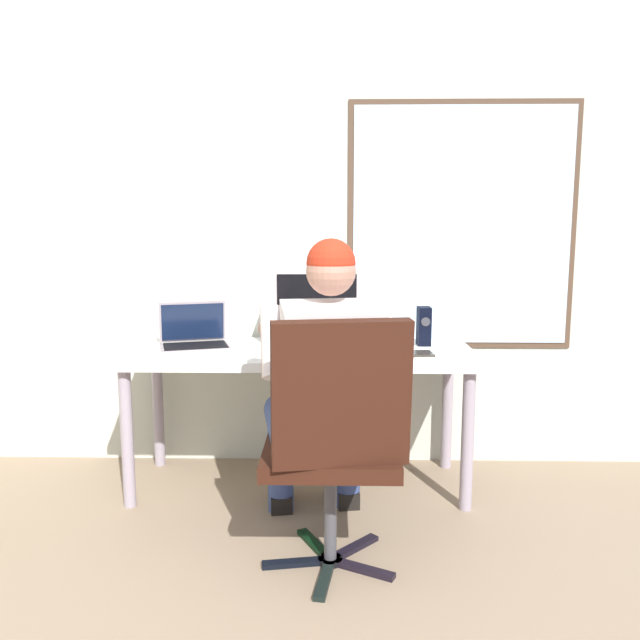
# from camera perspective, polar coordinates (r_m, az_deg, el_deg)

# --- Properties ---
(wall_rear) EXTENTS (5.59, 0.08, 2.88)m
(wall_rear) POSITION_cam_1_polar(r_m,az_deg,el_deg) (3.47, 0.57, 10.26)
(wall_rear) COLOR beige
(wall_rear) RESTS_ON ground
(desk) EXTENTS (1.74, 0.67, 0.72)m
(desk) POSITION_cam_1_polar(r_m,az_deg,el_deg) (3.16, -1.92, -4.04)
(desk) COLOR gray
(desk) RESTS_ON ground
(office_chair) EXTENTS (0.56, 0.57, 1.02)m
(office_chair) POSITION_cam_1_polar(r_m,az_deg,el_deg) (2.34, 1.42, -10.10)
(office_chair) COLOR black
(office_chair) RESTS_ON ground
(person_seated) EXTENTS (0.58, 0.85, 1.29)m
(person_seated) POSITION_cam_1_polar(r_m,az_deg,el_deg) (2.58, 0.48, -6.19)
(person_seated) COLOR navy
(person_seated) RESTS_ON ground
(crt_monitor) EXTENTS (0.43, 0.19, 0.40)m
(crt_monitor) POSITION_cam_1_polar(r_m,az_deg,el_deg) (3.13, -0.31, 1.56)
(crt_monitor) COLOR beige
(crt_monitor) RESTS_ON desk
(laptop) EXTENTS (0.40, 0.35, 0.23)m
(laptop) POSITION_cam_1_polar(r_m,az_deg,el_deg) (3.26, -11.40, -1.36)
(laptop) COLOR gray
(laptop) RESTS_ON desk
(wine_glass) EXTENTS (0.09, 0.09, 0.16)m
(wine_glass) POSITION_cam_1_polar(r_m,az_deg,el_deg) (3.01, 4.82, -1.02)
(wine_glass) COLOR silver
(wine_glass) RESTS_ON desk
(desk_speaker) EXTENTS (0.07, 0.10, 0.20)m
(desk_speaker) POSITION_cam_1_polar(r_m,az_deg,el_deg) (3.28, 9.45, -0.55)
(desk_speaker) COLOR black
(desk_speaker) RESTS_ON desk
(cd_case) EXTENTS (0.15, 0.14, 0.01)m
(cd_case) POSITION_cam_1_polar(r_m,az_deg,el_deg) (3.05, 8.90, -3.04)
(cd_case) COLOR #2E2820
(cd_case) RESTS_ON desk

